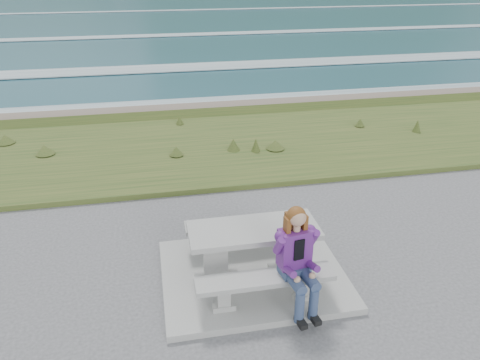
# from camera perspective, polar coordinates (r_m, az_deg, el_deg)

# --- Properties ---
(concrete_slab) EXTENTS (2.60, 2.10, 0.10)m
(concrete_slab) POSITION_cam_1_polar(r_m,az_deg,el_deg) (6.93, 1.59, -11.47)
(concrete_slab) COLOR gray
(concrete_slab) RESTS_ON ground
(picnic_table) EXTENTS (1.80, 0.75, 0.75)m
(picnic_table) POSITION_cam_1_polar(r_m,az_deg,el_deg) (6.56, 1.65, -7.07)
(picnic_table) COLOR gray
(picnic_table) RESTS_ON concrete_slab
(bench_landward) EXTENTS (1.80, 0.35, 0.45)m
(bench_landward) POSITION_cam_1_polar(r_m,az_deg,el_deg) (6.15, 3.09, -12.39)
(bench_landward) COLOR gray
(bench_landward) RESTS_ON concrete_slab
(bench_seaward) EXTENTS (1.80, 0.35, 0.45)m
(bench_seaward) POSITION_cam_1_polar(r_m,az_deg,el_deg) (7.26, 0.42, -5.66)
(bench_seaward) COLOR gray
(bench_seaward) RESTS_ON concrete_slab
(grass_verge) EXTENTS (160.00, 4.50, 0.22)m
(grass_verge) POSITION_cam_1_polar(r_m,az_deg,el_deg) (11.27, -3.98, 3.71)
(grass_verge) COLOR #2A481B
(grass_verge) RESTS_ON ground
(shore_drop) EXTENTS (160.00, 0.80, 2.20)m
(shore_drop) POSITION_cam_1_polar(r_m,az_deg,el_deg) (13.98, -5.56, 8.12)
(shore_drop) COLOR #64594B
(shore_drop) RESTS_ON ground
(ocean) EXTENTS (1600.00, 1600.00, 0.09)m
(ocean) POSITION_cam_1_polar(r_m,az_deg,el_deg) (31.06, -8.94, 14.56)
(ocean) COLOR #225160
(ocean) RESTS_ON ground
(seated_woman) EXTENTS (0.49, 0.74, 1.41)m
(seated_woman) POSITION_cam_1_polar(r_m,az_deg,el_deg) (6.04, 7.17, -11.37)
(seated_woman) COLOR navy
(seated_woman) RESTS_ON concrete_slab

